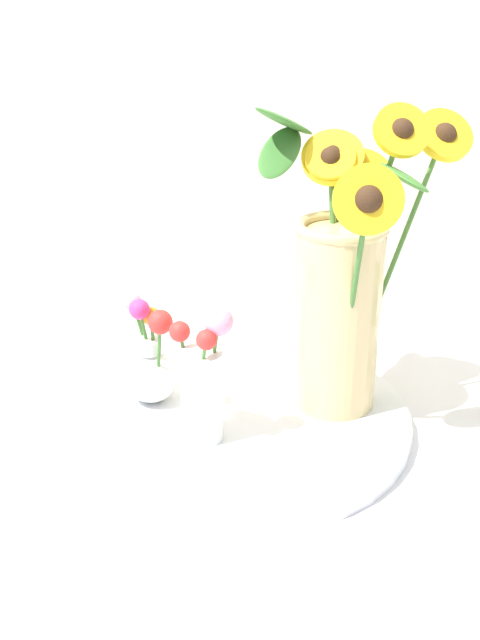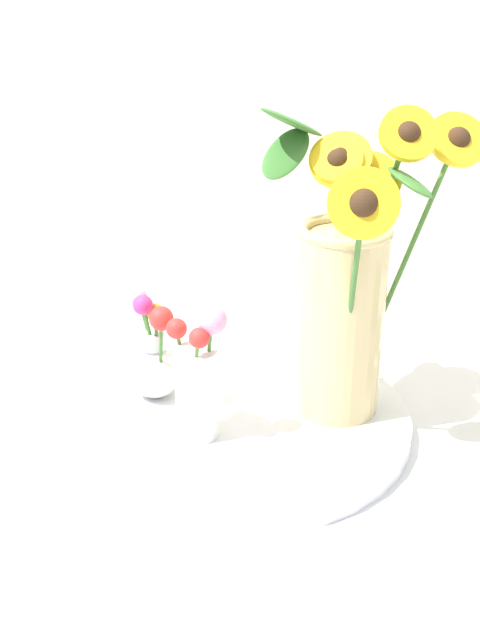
% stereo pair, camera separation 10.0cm
% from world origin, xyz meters
% --- Properties ---
extents(ground_plane, '(6.00, 6.00, 0.00)m').
position_xyz_m(ground_plane, '(0.00, 0.00, 0.00)').
color(ground_plane, silver).
extents(serving_tray, '(0.48, 0.48, 0.02)m').
position_xyz_m(serving_tray, '(-0.03, 0.08, 0.01)').
color(serving_tray, silver).
rests_on(serving_tray, ground_plane).
extents(mason_jar_sunflowers, '(0.32, 0.23, 0.42)m').
position_xyz_m(mason_jar_sunflowers, '(0.11, 0.12, 0.20)').
color(mason_jar_sunflowers, '#D1B77A').
rests_on(mason_jar_sunflowers, serving_tray).
extents(vase_small_center, '(0.08, 0.06, 0.19)m').
position_xyz_m(vase_small_center, '(-0.07, 0.01, 0.11)').
color(vase_small_center, white).
rests_on(vase_small_center, serving_tray).
extents(vase_bulb_right, '(0.08, 0.09, 0.16)m').
position_xyz_m(vase_bulb_right, '(-0.15, 0.10, 0.08)').
color(vase_bulb_right, white).
rests_on(vase_bulb_right, serving_tray).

